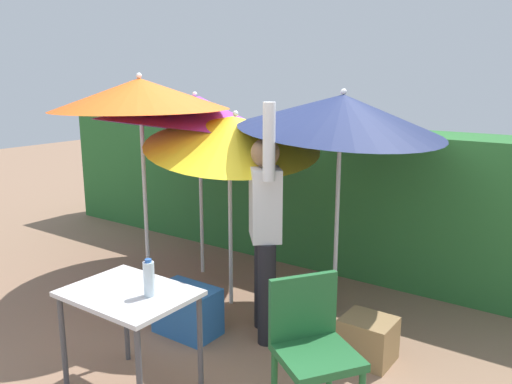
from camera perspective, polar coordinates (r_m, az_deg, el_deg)
ground_plane at (r=4.52m, az=-2.28°, el=-14.43°), size 24.00×24.00×0.00m
hedge_row at (r=5.75m, az=8.98°, el=-0.59°), size 8.00×0.70×1.51m
umbrella_rainbow at (r=4.51m, az=-2.60°, el=6.64°), size 1.59×1.56×1.94m
umbrella_orange at (r=4.71m, az=-12.61°, el=10.40°), size 1.57×1.57×2.08m
umbrella_yellow at (r=5.32m, az=-6.48°, el=8.49°), size 2.06×2.07×2.05m
umbrella_navy at (r=4.32m, az=9.39°, el=8.54°), size 1.72×1.70×2.01m
person_vendor at (r=4.04m, az=0.98°, el=-3.50°), size 0.43×0.47×1.88m
chair_plastic at (r=3.22m, az=6.15°, el=-16.16°), size 0.61×0.61×0.89m
cooler_box at (r=4.36m, az=-7.54°, el=-12.76°), size 0.51×0.33×0.39m
crate_cardboard at (r=4.06m, az=12.17°, el=-15.51°), size 0.37×0.33×0.33m
folding_table at (r=3.49m, az=-13.70°, el=-11.84°), size 0.80×0.60×0.72m
bottle_water at (r=3.31m, az=-11.66°, el=-9.27°), size 0.07×0.07×0.24m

